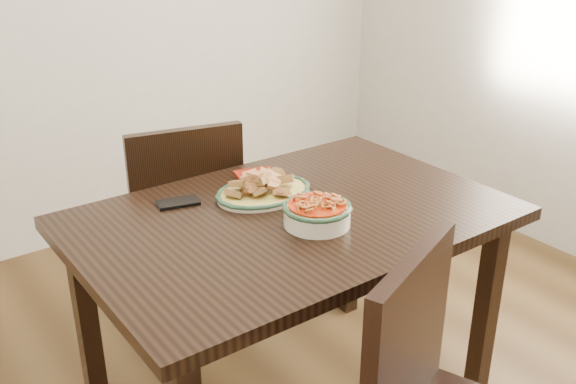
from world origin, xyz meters
TOP-DOWN VIEW (x-y plane):
  - dining_table at (-0.03, 0.08)m, footprint 1.28×0.86m
  - chair_far at (-0.09, 0.72)m, footprint 0.50×0.50m
  - fish_plate at (-0.03, 0.24)m, footprint 0.32×0.25m
  - noodle_bowl at (-0.02, -0.03)m, footprint 0.20×0.20m
  - smartphone at (-0.28, 0.34)m, footprint 0.14×0.10m
  - napkin at (0.04, 0.38)m, footprint 0.16×0.14m

SIDE VIEW (x-z plane):
  - chair_far at x=-0.09m, z-range 0.05..0.94m
  - dining_table at x=-0.03m, z-range 0.28..1.03m
  - smartphone at x=-0.28m, z-range 0.75..0.76m
  - napkin at x=0.04m, z-range 0.75..0.76m
  - noodle_bowl at x=-0.02m, z-range 0.75..0.83m
  - fish_plate at x=-0.03m, z-range 0.74..0.85m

